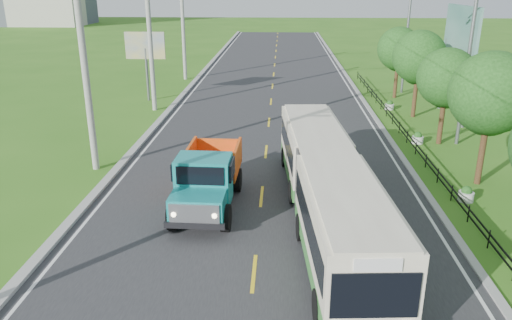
# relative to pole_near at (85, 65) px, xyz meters

# --- Properties ---
(ground) EXTENTS (240.00, 240.00, 0.00)m
(ground) POSITION_rel_pole_near_xyz_m (8.26, -9.00, -5.09)
(ground) COLOR #326A19
(ground) RESTS_ON ground
(road) EXTENTS (14.00, 120.00, 0.02)m
(road) POSITION_rel_pole_near_xyz_m (8.26, 11.00, -5.08)
(road) COLOR #28282B
(road) RESTS_ON ground
(curb_left) EXTENTS (0.40, 120.00, 0.15)m
(curb_left) POSITION_rel_pole_near_xyz_m (1.06, 11.00, -5.02)
(curb_left) COLOR #9E9E99
(curb_left) RESTS_ON ground
(curb_right) EXTENTS (0.30, 120.00, 0.10)m
(curb_right) POSITION_rel_pole_near_xyz_m (15.41, 11.00, -5.04)
(curb_right) COLOR #9E9E99
(curb_right) RESTS_ON ground
(edge_line_left) EXTENTS (0.12, 120.00, 0.00)m
(edge_line_left) POSITION_rel_pole_near_xyz_m (1.61, 11.00, -5.07)
(edge_line_left) COLOR silver
(edge_line_left) RESTS_ON road
(edge_line_right) EXTENTS (0.12, 120.00, 0.00)m
(edge_line_right) POSITION_rel_pole_near_xyz_m (14.91, 11.00, -5.07)
(edge_line_right) COLOR silver
(edge_line_right) RESTS_ON road
(centre_dash) EXTENTS (0.12, 2.20, 0.00)m
(centre_dash) POSITION_rel_pole_near_xyz_m (8.26, -9.00, -5.07)
(centre_dash) COLOR yellow
(centre_dash) RESTS_ON road
(railing_right) EXTENTS (0.04, 40.00, 0.60)m
(railing_right) POSITION_rel_pole_near_xyz_m (16.26, 5.00, -4.79)
(railing_right) COLOR black
(railing_right) RESTS_ON ground
(pole_near) EXTENTS (3.51, 0.32, 10.00)m
(pole_near) POSITION_rel_pole_near_xyz_m (0.00, 0.00, 0.00)
(pole_near) COLOR gray
(pole_near) RESTS_ON ground
(pole_mid) EXTENTS (3.51, 0.32, 10.00)m
(pole_mid) POSITION_rel_pole_near_xyz_m (0.00, 12.00, 0.00)
(pole_mid) COLOR gray
(pole_mid) RESTS_ON ground
(pole_far) EXTENTS (3.51, 0.32, 10.00)m
(pole_far) POSITION_rel_pole_near_xyz_m (0.00, 24.00, 0.00)
(pole_far) COLOR gray
(pole_far) RESTS_ON ground
(tree_third) EXTENTS (3.60, 3.62, 6.00)m
(tree_third) POSITION_rel_pole_near_xyz_m (18.12, -0.86, -1.11)
(tree_third) COLOR #382314
(tree_third) RESTS_ON ground
(tree_fourth) EXTENTS (3.24, 3.31, 5.40)m
(tree_fourth) POSITION_rel_pole_near_xyz_m (18.12, 5.14, -1.51)
(tree_fourth) COLOR #382314
(tree_fourth) RESTS_ON ground
(tree_fifth) EXTENTS (3.48, 3.52, 5.80)m
(tree_fifth) POSITION_rel_pole_near_xyz_m (18.12, 11.14, -1.24)
(tree_fifth) COLOR #382314
(tree_fifth) RESTS_ON ground
(tree_back) EXTENTS (3.30, 3.36, 5.50)m
(tree_back) POSITION_rel_pole_near_xyz_m (18.12, 17.14, -1.44)
(tree_back) COLOR #382314
(tree_back) RESTS_ON ground
(streetlight_mid) EXTENTS (3.02, 0.20, 9.07)m
(streetlight_mid) POSITION_rel_pole_near_xyz_m (18.90, 5.00, -0.19)
(streetlight_mid) COLOR slate
(streetlight_mid) RESTS_ON ground
(streetlight_far) EXTENTS (3.02, 0.20, 9.07)m
(streetlight_far) POSITION_rel_pole_near_xyz_m (18.90, 19.00, -0.19)
(streetlight_far) COLOR slate
(streetlight_far) RESTS_ON ground
(planter_near) EXTENTS (0.64, 0.64, 0.67)m
(planter_near) POSITION_rel_pole_near_xyz_m (16.86, -3.00, -4.81)
(planter_near) COLOR silver
(planter_near) RESTS_ON ground
(planter_mid) EXTENTS (0.64, 0.64, 0.67)m
(planter_mid) POSITION_rel_pole_near_xyz_m (16.86, 5.00, -4.81)
(planter_mid) COLOR silver
(planter_mid) RESTS_ON ground
(planter_far) EXTENTS (0.64, 0.64, 0.67)m
(planter_far) POSITION_rel_pole_near_xyz_m (16.86, 13.00, -4.81)
(planter_far) COLOR silver
(planter_far) RESTS_ON ground
(billboard_left) EXTENTS (3.00, 0.20, 5.20)m
(billboard_left) POSITION_rel_pole_near_xyz_m (-1.24, 15.00, -1.23)
(billboard_left) COLOR slate
(billboard_left) RESTS_ON ground
(billboard_right) EXTENTS (0.24, 6.00, 7.30)m
(billboard_right) POSITION_rel_pole_near_xyz_m (20.56, 11.00, 0.25)
(billboard_right) COLOR slate
(billboard_right) RESTS_ON ground
(bus) EXTENTS (3.40, 14.74, 2.82)m
(bus) POSITION_rel_pole_near_xyz_m (10.78, -5.28, -3.40)
(bus) COLOR #347F32
(bus) RESTS_ON ground
(dump_truck) EXTENTS (2.42, 5.88, 2.44)m
(dump_truck) POSITION_rel_pole_near_xyz_m (6.13, -4.13, -3.71)
(dump_truck) COLOR teal
(dump_truck) RESTS_ON ground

